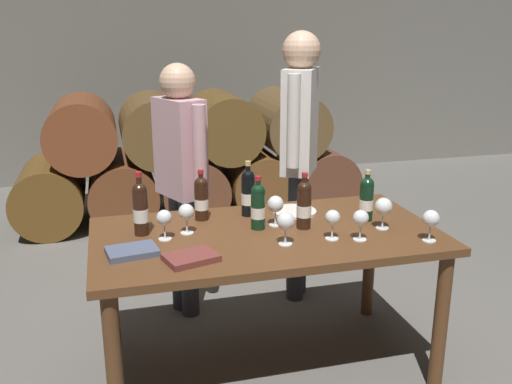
% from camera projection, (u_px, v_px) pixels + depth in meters
% --- Properties ---
extents(ground_plane, '(14.00, 14.00, 0.00)m').
position_uv_depth(ground_plane, '(266.00, 366.00, 3.01)').
color(ground_plane, '#66635E').
extents(cellar_back_wall, '(10.00, 0.24, 2.80)m').
position_uv_depth(cellar_back_wall, '(167.00, 56.00, 6.51)').
color(cellar_back_wall, slate).
rests_on(cellar_back_wall, ground_plane).
extents(barrel_stack, '(3.12, 0.90, 1.15)m').
position_uv_depth(barrel_stack, '(190.00, 159.00, 5.27)').
color(barrel_stack, brown).
rests_on(barrel_stack, ground_plane).
extents(dining_table, '(1.70, 0.90, 0.76)m').
position_uv_depth(dining_table, '(266.00, 249.00, 2.82)').
color(dining_table, brown).
rests_on(dining_table, ground_plane).
extents(wine_bottle_0, '(0.07, 0.07, 0.29)m').
position_uv_depth(wine_bottle_0, '(304.00, 204.00, 2.82)').
color(wine_bottle_0, black).
rests_on(wine_bottle_0, dining_table).
extents(wine_bottle_1, '(0.07, 0.07, 0.32)m').
position_uv_depth(wine_bottle_1, '(141.00, 208.00, 2.73)').
color(wine_bottle_1, black).
rests_on(wine_bottle_1, dining_table).
extents(wine_bottle_2, '(0.07, 0.07, 0.27)m').
position_uv_depth(wine_bottle_2, '(258.00, 206.00, 2.81)').
color(wine_bottle_2, black).
rests_on(wine_bottle_2, dining_table).
extents(wine_bottle_3, '(0.07, 0.07, 0.30)m').
position_uv_depth(wine_bottle_3, '(248.00, 192.00, 3.01)').
color(wine_bottle_3, black).
rests_on(wine_bottle_3, dining_table).
extents(wine_bottle_4, '(0.07, 0.07, 0.27)m').
position_uv_depth(wine_bottle_4, '(201.00, 198.00, 2.95)').
color(wine_bottle_4, black).
rests_on(wine_bottle_4, dining_table).
extents(wine_bottle_5, '(0.07, 0.07, 0.27)m').
position_uv_depth(wine_bottle_5, '(366.00, 198.00, 2.94)').
color(wine_bottle_5, black).
rests_on(wine_bottle_5, dining_table).
extents(wine_glass_0, '(0.07, 0.07, 0.15)m').
position_uv_depth(wine_glass_0, '(164.00, 219.00, 2.67)').
color(wine_glass_0, white).
rests_on(wine_glass_0, dining_table).
extents(wine_glass_1, '(0.08, 0.08, 0.16)m').
position_uv_depth(wine_glass_1, '(286.00, 222.00, 2.61)').
color(wine_glass_1, white).
rests_on(wine_glass_1, dining_table).
extents(wine_glass_2, '(0.09, 0.09, 0.16)m').
position_uv_depth(wine_glass_2, '(384.00, 207.00, 2.81)').
color(wine_glass_2, white).
rests_on(wine_glass_2, dining_table).
extents(wine_glass_3, '(0.08, 0.08, 0.15)m').
position_uv_depth(wine_glass_3, '(431.00, 219.00, 2.65)').
color(wine_glass_3, white).
rests_on(wine_glass_3, dining_table).
extents(wine_glass_4, '(0.08, 0.08, 0.15)m').
position_uv_depth(wine_glass_4, '(186.00, 213.00, 2.75)').
color(wine_glass_4, white).
rests_on(wine_glass_4, dining_table).
extents(wine_glass_5, '(0.08, 0.08, 0.15)m').
position_uv_depth(wine_glass_5, '(361.00, 219.00, 2.66)').
color(wine_glass_5, white).
rests_on(wine_glass_5, dining_table).
extents(wine_glass_6, '(0.07, 0.07, 0.15)m').
position_uv_depth(wine_glass_6, '(333.00, 219.00, 2.67)').
color(wine_glass_6, white).
rests_on(wine_glass_6, dining_table).
extents(wine_glass_7, '(0.08, 0.08, 0.16)m').
position_uv_depth(wine_glass_7, '(275.00, 205.00, 2.86)').
color(wine_glass_7, white).
rests_on(wine_glass_7, dining_table).
extents(tasting_notebook, '(0.26, 0.22, 0.03)m').
position_uv_depth(tasting_notebook, '(191.00, 258.00, 2.45)').
color(tasting_notebook, brown).
rests_on(tasting_notebook, dining_table).
extents(leather_ledger, '(0.24, 0.19, 0.03)m').
position_uv_depth(leather_ledger, '(132.00, 251.00, 2.52)').
color(leather_ledger, '#4C5670').
rests_on(leather_ledger, dining_table).
extents(serving_plate, '(0.24, 0.24, 0.01)m').
position_uv_depth(serving_plate, '(294.00, 212.00, 3.08)').
color(serving_plate, white).
rests_on(serving_plate, dining_table).
extents(sommelier_presenting, '(0.31, 0.44, 1.72)m').
position_uv_depth(sommelier_presenting, '(299.00, 142.00, 3.52)').
color(sommelier_presenting, '#383842').
rests_on(sommelier_presenting, ground_plane).
extents(taster_seated_left, '(0.29, 0.46, 1.54)m').
position_uv_depth(taster_seated_left, '(181.00, 170.00, 3.34)').
color(taster_seated_left, '#383842').
rests_on(taster_seated_left, ground_plane).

